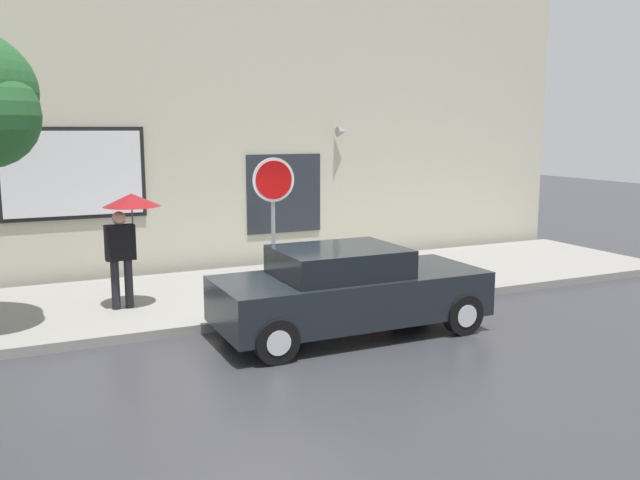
{
  "coord_description": "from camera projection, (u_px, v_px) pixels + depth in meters",
  "views": [
    {
      "loc": [
        -3.4,
        -8.94,
        3.18
      ],
      "look_at": [
        1.63,
        1.8,
        1.2
      ],
      "focal_mm": 37.65,
      "sensor_mm": 36.0,
      "label": 1
    }
  ],
  "objects": [
    {
      "name": "ground_plane",
      "position": [
        272.0,
        346.0,
        9.93
      ],
      "size": [
        60.0,
        60.0,
        0.0
      ],
      "primitive_type": "plane",
      "color": "#333338"
    },
    {
      "name": "sidewalk",
      "position": [
        215.0,
        295.0,
        12.6
      ],
      "size": [
        20.0,
        4.0,
        0.15
      ],
      "primitive_type": "cube",
      "color": "gray",
      "rests_on": "ground"
    },
    {
      "name": "building_facade",
      "position": [
        177.0,
        114.0,
        14.27
      ],
      "size": [
        20.0,
        0.67,
        7.0
      ],
      "color": "beige",
      "rests_on": "ground"
    },
    {
      "name": "parked_car",
      "position": [
        349.0,
        291.0,
        10.41
      ],
      "size": [
        4.22,
        1.8,
        1.38
      ],
      "color": "black",
      "rests_on": "ground"
    },
    {
      "name": "fire_hydrant",
      "position": [
        377.0,
        267.0,
        12.91
      ],
      "size": [
        0.3,
        0.44,
        0.81
      ],
      "color": "red",
      "rests_on": "sidewalk"
    },
    {
      "name": "pedestrian_with_umbrella",
      "position": [
        128.0,
        219.0,
        11.24
      ],
      "size": [
        0.95,
        0.95,
        1.95
      ],
      "color": "black",
      "rests_on": "sidewalk"
    },
    {
      "name": "stop_sign",
      "position": [
        274.0,
        201.0,
        11.54
      ],
      "size": [
        0.76,
        0.1,
        2.54
      ],
      "color": "gray",
      "rests_on": "sidewalk"
    }
  ]
}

